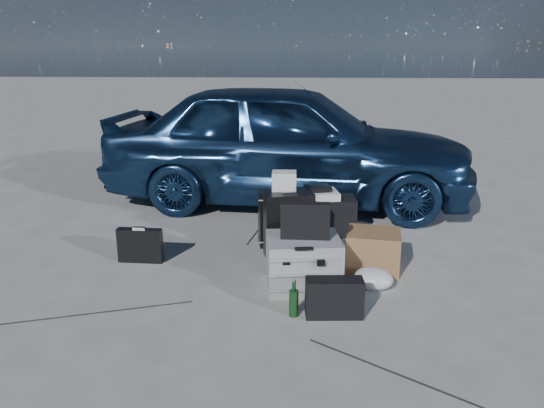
{
  "coord_description": "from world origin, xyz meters",
  "views": [
    {
      "loc": [
        0.15,
        -3.91,
        1.9
      ],
      "look_at": [
        -0.1,
        0.85,
        0.48
      ],
      "focal_mm": 35.0,
      "sensor_mm": 36.0,
      "label": 1
    }
  ],
  "objects_px": {
    "pelican_case": "(303,262)",
    "suitcase_right": "(283,218)",
    "green_bottle": "(294,299)",
    "duffel_bag": "(317,216)",
    "cardboard_box": "(373,250)",
    "suitcase_left": "(289,225)",
    "briefcase": "(140,245)",
    "car": "(288,142)"
  },
  "relations": [
    {
      "from": "suitcase_right",
      "to": "cardboard_box",
      "type": "bearing_deg",
      "value": -45.2
    },
    {
      "from": "pelican_case",
      "to": "car",
      "type": "bearing_deg",
      "value": 87.41
    },
    {
      "from": "suitcase_right",
      "to": "pelican_case",
      "type": "bearing_deg",
      "value": -89.81
    },
    {
      "from": "briefcase",
      "to": "suitcase_left",
      "type": "xyz_separation_m",
      "value": [
        1.35,
        0.25,
        0.14
      ]
    },
    {
      "from": "car",
      "to": "duffel_bag",
      "type": "height_order",
      "value": "car"
    },
    {
      "from": "car",
      "to": "cardboard_box",
      "type": "distance_m",
      "value": 2.3
    },
    {
      "from": "pelican_case",
      "to": "suitcase_right",
      "type": "relative_size",
      "value": 1.04
    },
    {
      "from": "green_bottle",
      "to": "car",
      "type": "bearing_deg",
      "value": 92.14
    },
    {
      "from": "briefcase",
      "to": "green_bottle",
      "type": "bearing_deg",
      "value": -31.45
    },
    {
      "from": "suitcase_right",
      "to": "duffel_bag",
      "type": "bearing_deg",
      "value": 33.33
    },
    {
      "from": "pelican_case",
      "to": "duffel_bag",
      "type": "height_order",
      "value": "pelican_case"
    },
    {
      "from": "suitcase_left",
      "to": "suitcase_right",
      "type": "height_order",
      "value": "suitcase_left"
    },
    {
      "from": "briefcase",
      "to": "suitcase_right",
      "type": "xyz_separation_m",
      "value": [
        1.28,
        0.5,
        0.12
      ]
    },
    {
      "from": "pelican_case",
      "to": "suitcase_left",
      "type": "bearing_deg",
      "value": 94.11
    },
    {
      "from": "suitcase_left",
      "to": "green_bottle",
      "type": "distance_m",
      "value": 1.21
    },
    {
      "from": "pelican_case",
      "to": "duffel_bag",
      "type": "distance_m",
      "value": 1.3
    },
    {
      "from": "suitcase_right",
      "to": "duffel_bag",
      "type": "xyz_separation_m",
      "value": [
        0.35,
        0.35,
        -0.08
      ]
    },
    {
      "from": "cardboard_box",
      "to": "suitcase_left",
      "type": "bearing_deg",
      "value": 159.01
    },
    {
      "from": "car",
      "to": "suitcase_right",
      "type": "relative_size",
      "value": 7.91
    },
    {
      "from": "duffel_bag",
      "to": "suitcase_right",
      "type": "bearing_deg",
      "value": -138.73
    },
    {
      "from": "car",
      "to": "green_bottle",
      "type": "height_order",
      "value": "car"
    },
    {
      "from": "briefcase",
      "to": "suitcase_right",
      "type": "bearing_deg",
      "value": 23.69
    },
    {
      "from": "duffel_bag",
      "to": "green_bottle",
      "type": "bearing_deg",
      "value": -100.74
    },
    {
      "from": "duffel_bag",
      "to": "green_bottle",
      "type": "distance_m",
      "value": 1.81
    },
    {
      "from": "suitcase_right",
      "to": "duffel_bag",
      "type": "relative_size",
      "value": 0.71
    },
    {
      "from": "suitcase_left",
      "to": "suitcase_right",
      "type": "relative_size",
      "value": 1.06
    },
    {
      "from": "suitcase_right",
      "to": "duffel_bag",
      "type": "height_order",
      "value": "suitcase_right"
    },
    {
      "from": "car",
      "to": "cardboard_box",
      "type": "height_order",
      "value": "car"
    },
    {
      "from": "suitcase_right",
      "to": "cardboard_box",
      "type": "xyz_separation_m",
      "value": [
        0.82,
        -0.54,
        -0.11
      ]
    },
    {
      "from": "pelican_case",
      "to": "briefcase",
      "type": "relative_size",
      "value": 1.43
    },
    {
      "from": "green_bottle",
      "to": "duffel_bag",
      "type": "bearing_deg",
      "value": 83.01
    },
    {
      "from": "suitcase_left",
      "to": "briefcase",
      "type": "bearing_deg",
      "value": 175.69
    },
    {
      "from": "pelican_case",
      "to": "suitcase_right",
      "type": "height_order",
      "value": "suitcase_right"
    },
    {
      "from": "suitcase_right",
      "to": "cardboard_box",
      "type": "height_order",
      "value": "suitcase_right"
    },
    {
      "from": "suitcase_left",
      "to": "pelican_case",
      "type": "bearing_deg",
      "value": -93.77
    },
    {
      "from": "suitcase_left",
      "to": "duffel_bag",
      "type": "bearing_deg",
      "value": 50.14
    },
    {
      "from": "pelican_case",
      "to": "suitcase_left",
      "type": "xyz_separation_m",
      "value": [
        -0.13,
        0.69,
        0.09
      ]
    },
    {
      "from": "briefcase",
      "to": "suitcase_left",
      "type": "bearing_deg",
      "value": 12.79
    },
    {
      "from": "duffel_bag",
      "to": "cardboard_box",
      "type": "bearing_deg",
      "value": -65.96
    },
    {
      "from": "cardboard_box",
      "to": "green_bottle",
      "type": "bearing_deg",
      "value": -127.26
    },
    {
      "from": "car",
      "to": "duffel_bag",
      "type": "xyz_separation_m",
      "value": [
        0.33,
        -1.19,
        -0.56
      ]
    },
    {
      "from": "suitcase_left",
      "to": "duffel_bag",
      "type": "distance_m",
      "value": 0.67
    }
  ]
}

